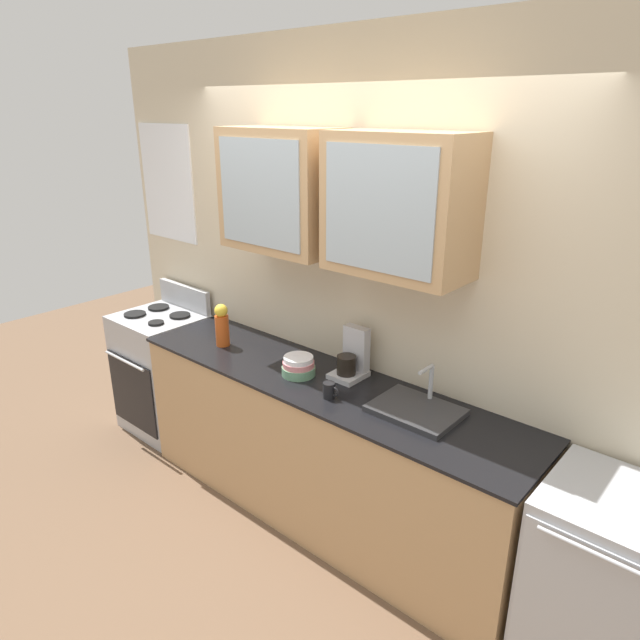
% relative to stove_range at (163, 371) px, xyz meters
% --- Properties ---
extents(ground_plane, '(10.00, 10.00, 0.00)m').
position_rel_stove_range_xyz_m(ground_plane, '(1.61, 0.00, -0.47)').
color(ground_plane, brown).
extents(back_wall_unit, '(4.22, 0.46, 2.78)m').
position_rel_stove_range_xyz_m(back_wall_unit, '(1.60, 0.30, 1.04)').
color(back_wall_unit, beige).
rests_on(back_wall_unit, ground_plane).
extents(counter, '(2.57, 0.61, 0.92)m').
position_rel_stove_range_xyz_m(counter, '(1.61, 0.00, -0.01)').
color(counter, tan).
rests_on(counter, ground_plane).
extents(stove_range, '(0.61, 0.59, 1.10)m').
position_rel_stove_range_xyz_m(stove_range, '(0.00, 0.00, 0.00)').
color(stove_range, '#ADAFB5').
rests_on(stove_range, ground_plane).
extents(sink_faucet, '(0.43, 0.33, 0.23)m').
position_rel_stove_range_xyz_m(sink_faucet, '(2.21, 0.04, 0.47)').
color(sink_faucet, '#2D2D30').
rests_on(sink_faucet, counter).
extents(bowl_stack, '(0.20, 0.20, 0.11)m').
position_rel_stove_range_xyz_m(bowl_stack, '(1.46, -0.03, 0.51)').
color(bowl_stack, '#669972').
rests_on(bowl_stack, counter).
extents(vase, '(0.09, 0.09, 0.28)m').
position_rel_stove_range_xyz_m(vase, '(0.79, -0.03, 0.59)').
color(vase, '#BF4C19').
rests_on(vase, counter).
extents(cup_near_sink, '(0.10, 0.06, 0.09)m').
position_rel_stove_range_xyz_m(cup_near_sink, '(1.78, -0.13, 0.50)').
color(cup_near_sink, black).
rests_on(cup_near_sink, counter).
extents(dishwasher, '(0.57, 0.59, 0.92)m').
position_rel_stove_range_xyz_m(dishwasher, '(3.20, -0.00, -0.01)').
color(dishwasher, '#ADAFB5').
rests_on(dishwasher, ground_plane).
extents(coffee_maker, '(0.17, 0.20, 0.29)m').
position_rel_stove_range_xyz_m(coffee_maker, '(1.70, 0.16, 0.56)').
color(coffee_maker, '#B7B7BC').
rests_on(coffee_maker, counter).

